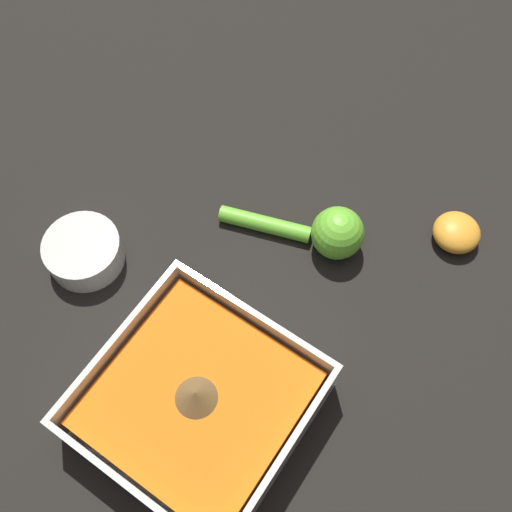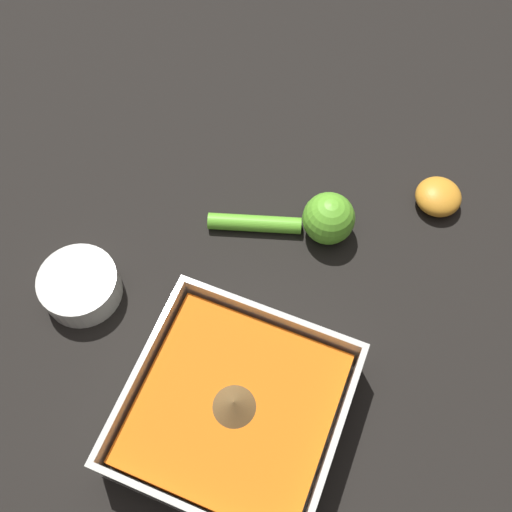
# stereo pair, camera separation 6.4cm
# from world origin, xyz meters

# --- Properties ---
(ground_plane) EXTENTS (4.00, 4.00, 0.00)m
(ground_plane) POSITION_xyz_m (0.00, 0.00, 0.00)
(ground_plane) COLOR black
(square_dish) EXTENTS (0.20, 0.20, 0.07)m
(square_dish) POSITION_xyz_m (0.01, 0.04, 0.03)
(square_dish) COLOR silver
(square_dish) RESTS_ON ground_plane
(spice_bowl) EXTENTS (0.09, 0.09, 0.03)m
(spice_bowl) POSITION_xyz_m (0.22, -0.03, 0.02)
(spice_bowl) COLOR silver
(spice_bowl) RESTS_ON ground_plane
(lemon_squeezer) EXTENTS (0.16, 0.08, 0.06)m
(lemon_squeezer) POSITION_xyz_m (0.01, -0.20, 0.03)
(lemon_squeezer) COLOR #6BC633
(lemon_squeezer) RESTS_ON ground_plane
(lemon_half) EXTENTS (0.05, 0.05, 0.03)m
(lemon_half) POSITION_xyz_m (-0.12, -0.29, 0.01)
(lemon_half) COLOR orange
(lemon_half) RESTS_ON ground_plane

